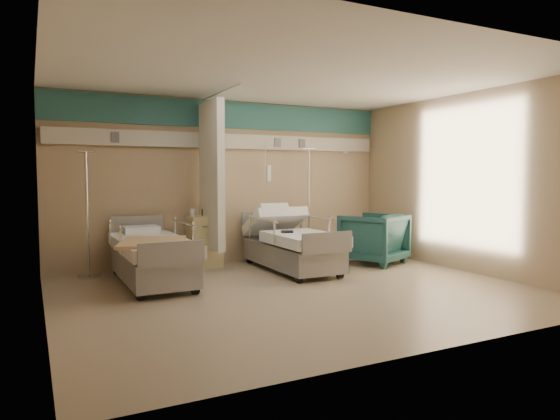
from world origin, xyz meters
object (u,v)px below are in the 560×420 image
Objects in this scene: bed_left at (152,261)px; visitor_armchair at (374,238)px; iv_stand_left at (88,252)px; iv_stand_right at (308,236)px; bed_right at (291,251)px; bedside_cabinet at (204,241)px.

bed_left is 3.74m from visitor_armchair.
bed_left is at bearing -48.05° from iv_stand_left.
iv_stand_left is at bearing 179.93° from iv_stand_right.
bedside_cabinet reaches higher than bed_right.
iv_stand_right is (-0.75, 0.94, -0.02)m from visitor_armchair.
bed_right and bed_left have the same top height.
iv_stand_left reaches higher than visitor_armchair.
iv_stand_right is at bearing 15.59° from bed_left.
iv_stand_right is at bearing 46.51° from bed_right.
bed_right is at bearing 0.00° from bed_left.
iv_stand_left reaches higher than bed_left.
bedside_cabinet is at bearing 1.92° from iv_stand_left.
bedside_cabinet is 0.42× the size of iv_stand_right.
iv_stand_left is at bearing -35.95° from visitor_armchair.
bed_right is 1.15× the size of iv_stand_left.
iv_stand_left is at bearing 164.14° from bed_right.
iv_stand_left is (-0.75, 0.84, 0.07)m from bed_left.
visitor_armchair is 0.51× the size of iv_stand_left.
bedside_cabinet is at bearing 141.95° from bed_right.
visitor_armchair is 4.59m from iv_stand_left.
iv_stand_left reaches higher than bedside_cabinet.
iv_stand_right reaches higher than iv_stand_left.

